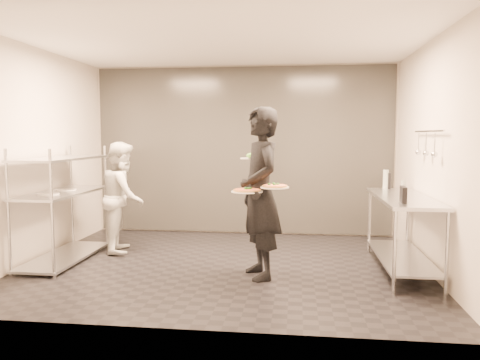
# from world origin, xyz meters

# --- Properties ---
(room_shell) EXTENTS (5.00, 4.00, 2.80)m
(room_shell) POSITION_xyz_m (0.00, 1.18, 1.40)
(room_shell) COLOR black
(room_shell) RESTS_ON ground
(pass_rack) EXTENTS (0.60, 1.60, 1.50)m
(pass_rack) POSITION_xyz_m (-2.15, -0.00, 0.77)
(pass_rack) COLOR #B8BBC0
(pass_rack) RESTS_ON ground
(prep_counter) EXTENTS (0.60, 1.80, 0.92)m
(prep_counter) POSITION_xyz_m (2.18, 0.00, 0.63)
(prep_counter) COLOR #B8BBC0
(prep_counter) RESTS_ON ground
(utensil_rail) EXTENTS (0.07, 1.20, 0.31)m
(utensil_rail) POSITION_xyz_m (2.43, -0.00, 1.55)
(utensil_rail) COLOR #B8BBC0
(utensil_rail) RESTS_ON room_shell
(waiter) EXTENTS (0.72, 0.85, 1.98)m
(waiter) POSITION_xyz_m (0.49, -0.42, 0.99)
(waiter) COLOR black
(waiter) RESTS_ON ground
(chef) EXTENTS (0.75, 0.88, 1.56)m
(chef) POSITION_xyz_m (-1.55, 0.58, 0.78)
(chef) COLOR silver
(chef) RESTS_ON ground
(pizza_plate_near) EXTENTS (0.35, 0.35, 0.05)m
(pizza_plate_near) POSITION_xyz_m (0.36, -0.65, 1.04)
(pizza_plate_near) COLOR white
(pizza_plate_near) RESTS_ON waiter
(pizza_plate_far) EXTENTS (0.31, 0.31, 0.05)m
(pizza_plate_far) POSITION_xyz_m (0.67, -0.68, 1.09)
(pizza_plate_far) COLOR white
(pizza_plate_far) RESTS_ON waiter
(salad_plate) EXTENTS (0.27, 0.27, 0.07)m
(salad_plate) POSITION_xyz_m (0.36, -0.13, 1.39)
(salad_plate) COLOR white
(salad_plate) RESTS_ON waiter
(pos_monitor) EXTENTS (0.07, 0.25, 0.18)m
(pos_monitor) POSITION_xyz_m (2.06, -0.53, 1.01)
(pos_monitor) COLOR black
(pos_monitor) RESTS_ON prep_counter
(bottle_green) EXTENTS (0.07, 0.07, 0.26)m
(bottle_green) POSITION_xyz_m (2.11, 0.80, 1.05)
(bottle_green) COLOR gray
(bottle_green) RESTS_ON prep_counter
(bottle_clear) EXTENTS (0.06, 0.06, 0.20)m
(bottle_clear) POSITION_xyz_m (2.17, -0.04, 1.02)
(bottle_clear) COLOR gray
(bottle_clear) RESTS_ON prep_counter
(bottle_dark) EXTENTS (0.06, 0.06, 0.22)m
(bottle_dark) POSITION_xyz_m (2.15, 0.80, 1.03)
(bottle_dark) COLOR black
(bottle_dark) RESTS_ON prep_counter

